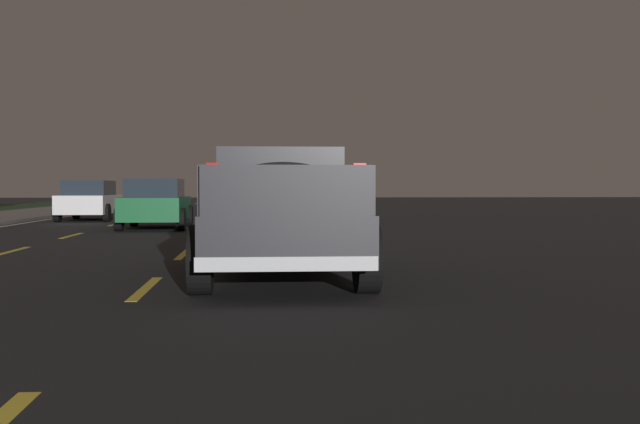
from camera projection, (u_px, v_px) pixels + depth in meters
name	position (u px, v px, depth m)	size (l,w,h in m)	color
ground	(167.00, 224.00, 27.83)	(144.00, 144.00, 0.00)	black
lane_markings	(96.00, 220.00, 30.70)	(108.00, 7.04, 0.01)	yellow
pickup_truck	(281.00, 209.00, 11.39)	(5.43, 2.30, 1.87)	#232328
sedan_white	(90.00, 200.00, 30.88)	(4.41, 2.04, 1.54)	silver
sedan_green	(156.00, 203.00, 24.72)	(4.41, 2.04, 1.54)	#14592D
sedan_silver	(269.00, 198.00, 37.36)	(4.44, 2.08, 1.54)	#B2B5BA
sedan_blue	(265.00, 201.00, 29.38)	(4.43, 2.08, 1.54)	navy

